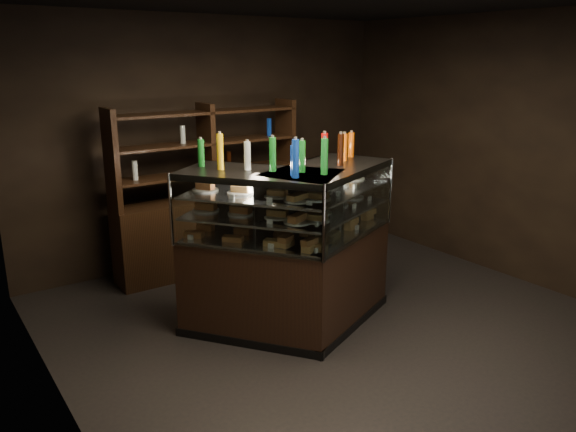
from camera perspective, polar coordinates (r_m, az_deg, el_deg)
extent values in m
plane|color=black|center=(5.59, 4.91, -10.86)|extent=(5.00, 5.00, 0.00)
cube|color=black|center=(7.16, -7.79, 7.63)|extent=(5.00, 0.02, 3.00)
cube|color=black|center=(6.95, 21.39, 6.45)|extent=(0.02, 5.00, 3.00)
cube|color=black|center=(4.01, -23.24, -0.01)|extent=(0.02, 5.00, 3.00)
cube|color=black|center=(5.47, 3.82, -6.24)|extent=(1.54, 1.17, 0.90)
cube|color=black|center=(5.64, 3.74, -10.12)|extent=(1.59, 1.21, 0.08)
cube|color=black|center=(5.17, 4.03, 4.71)|extent=(1.54, 1.17, 0.06)
cube|color=silver|center=(5.31, 3.91, -1.63)|extent=(1.47, 1.10, 0.02)
cube|color=silver|center=(5.25, 3.95, 0.58)|extent=(1.47, 1.10, 0.02)
cube|color=silver|center=(5.21, 3.99, 2.61)|extent=(1.47, 1.10, 0.02)
cube|color=white|center=(5.08, 7.50, 1.06)|extent=(1.28, 0.54, 0.64)
cylinder|color=silver|center=(5.70, 10.35, 2.57)|extent=(0.03, 0.03, 0.66)
cylinder|color=silver|center=(4.48, 3.66, -0.82)|extent=(0.03, 0.03, 0.66)
cube|color=black|center=(5.26, -2.85, -7.16)|extent=(1.38, 1.52, 0.90)
cube|color=black|center=(5.43, -2.79, -11.16)|extent=(1.42, 1.57, 0.08)
cube|color=black|center=(4.94, -3.01, 4.22)|extent=(1.38, 1.52, 0.06)
cube|color=silver|center=(5.10, -2.92, -2.38)|extent=(1.30, 1.44, 0.02)
cube|color=silver|center=(5.03, -2.95, -0.08)|extent=(1.30, 1.44, 0.02)
cube|color=silver|center=(4.98, -2.98, 2.03)|extent=(1.30, 1.44, 0.02)
cube|color=white|center=(4.69, -4.55, -0.08)|extent=(0.83, 1.11, 0.64)
cylinder|color=silver|center=(4.48, 3.66, -0.82)|extent=(0.03, 0.03, 0.66)
cylinder|color=silver|center=(5.00, -11.81, 0.64)|extent=(0.03, 0.03, 0.66)
cube|color=#C78447|center=(4.81, 0.98, -3.03)|extent=(0.20, 0.15, 0.06)
cube|color=#C78447|center=(5.12, 3.23, -1.84)|extent=(0.20, 0.15, 0.06)
cube|color=#C78447|center=(5.45, 5.20, -0.78)|extent=(0.20, 0.15, 0.06)
cube|color=#C78447|center=(5.78, 6.95, 0.15)|extent=(0.20, 0.15, 0.06)
cylinder|color=white|center=(4.81, 0.98, -0.61)|extent=(0.24, 0.24, 0.02)
cube|color=#C78447|center=(4.80, 0.98, -0.21)|extent=(0.19, 0.14, 0.05)
cylinder|color=white|center=(5.10, 3.02, 0.34)|extent=(0.24, 0.24, 0.02)
cube|color=#C78447|center=(5.09, 3.03, 0.71)|extent=(0.19, 0.14, 0.05)
cylinder|color=white|center=(5.40, 4.84, 1.18)|extent=(0.24, 0.24, 0.02)
cube|color=#C78447|center=(5.39, 4.85, 1.53)|extent=(0.19, 0.14, 0.05)
cylinder|color=white|center=(5.70, 6.47, 1.93)|extent=(0.24, 0.24, 0.02)
cube|color=#C78447|center=(5.69, 6.48, 2.26)|extent=(0.19, 0.14, 0.05)
cylinder|color=white|center=(4.76, 0.99, 1.60)|extent=(0.24, 0.24, 0.02)
cube|color=#C78447|center=(4.75, 0.99, 2.00)|extent=(0.19, 0.14, 0.05)
cylinder|color=white|center=(5.05, 3.05, 2.43)|extent=(0.24, 0.24, 0.02)
cube|color=#C78447|center=(5.04, 3.06, 2.81)|extent=(0.19, 0.14, 0.05)
cylinder|color=white|center=(5.35, 4.89, 3.16)|extent=(0.24, 0.24, 0.02)
cube|color=#C78447|center=(5.35, 4.90, 3.52)|extent=(0.19, 0.14, 0.05)
cylinder|color=white|center=(5.66, 6.53, 3.81)|extent=(0.24, 0.24, 0.02)
cube|color=#C78447|center=(5.65, 6.54, 4.15)|extent=(0.19, 0.14, 0.05)
cube|color=#C78447|center=(5.29, -8.93, -1.45)|extent=(0.18, 0.20, 0.06)
cube|color=#C78447|center=(5.13, -5.08, -1.87)|extent=(0.18, 0.20, 0.06)
cube|color=#C78447|center=(4.99, -1.00, -2.31)|extent=(0.18, 0.20, 0.06)
cube|color=#C78447|center=(4.88, 3.29, -2.75)|extent=(0.18, 0.20, 0.06)
cylinder|color=white|center=(5.24, -8.31, 0.60)|extent=(0.24, 0.24, 0.02)
cube|color=#C78447|center=(5.23, -8.32, 0.97)|extent=(0.17, 0.19, 0.05)
cylinder|color=white|center=(5.09, -4.79, 0.28)|extent=(0.24, 0.24, 0.02)
cube|color=#C78447|center=(5.08, -4.80, 0.65)|extent=(0.17, 0.19, 0.05)
cylinder|color=white|center=(4.97, -1.07, -0.06)|extent=(0.24, 0.24, 0.02)
cube|color=#C78447|center=(4.96, -1.08, 0.32)|extent=(0.17, 0.19, 0.05)
cylinder|color=white|center=(4.87, 2.81, -0.42)|extent=(0.24, 0.24, 0.02)
cube|color=#C78447|center=(4.86, 2.82, -0.03)|extent=(0.17, 0.19, 0.05)
cylinder|color=white|center=(5.19, -8.39, 2.64)|extent=(0.24, 0.24, 0.02)
cube|color=#C78447|center=(5.18, -8.41, 3.01)|extent=(0.17, 0.19, 0.05)
cylinder|color=white|center=(5.05, -4.84, 2.37)|extent=(0.24, 0.24, 0.02)
cube|color=#C78447|center=(5.04, -4.85, 2.75)|extent=(0.17, 0.19, 0.05)
cylinder|color=white|center=(4.92, -1.09, 2.08)|extent=(0.24, 0.24, 0.02)
cube|color=#C78447|center=(4.91, -1.09, 2.47)|extent=(0.17, 0.19, 0.05)
cylinder|color=white|center=(4.82, 2.84, 1.76)|extent=(0.24, 0.24, 0.02)
cube|color=#C78447|center=(4.81, 2.85, 2.16)|extent=(0.17, 0.19, 0.05)
cylinder|color=#B20C0A|center=(4.64, 0.66, 5.61)|extent=(0.06, 0.06, 0.28)
cylinder|color=silver|center=(4.61, 0.66, 7.44)|extent=(0.03, 0.03, 0.02)
cylinder|color=yellow|center=(4.84, 2.10, 6.02)|extent=(0.06, 0.06, 0.28)
cylinder|color=silver|center=(4.81, 2.12, 7.78)|extent=(0.03, 0.03, 0.02)
cylinder|color=#147223|center=(5.03, 3.44, 6.39)|extent=(0.06, 0.06, 0.28)
cylinder|color=silver|center=(5.01, 3.47, 8.08)|extent=(0.03, 0.03, 0.02)
cylinder|color=silver|center=(5.24, 4.68, 6.74)|extent=(0.06, 0.06, 0.28)
cylinder|color=silver|center=(5.21, 4.71, 8.36)|extent=(0.03, 0.03, 0.02)
cylinder|color=#D8590A|center=(5.44, 5.82, 7.05)|extent=(0.06, 0.06, 0.28)
cylinder|color=silver|center=(5.42, 5.86, 8.62)|extent=(0.03, 0.03, 0.02)
cylinder|color=black|center=(5.65, 6.88, 7.34)|extent=(0.06, 0.06, 0.28)
cylinder|color=silver|center=(5.63, 6.93, 8.85)|extent=(0.03, 0.03, 0.02)
cylinder|color=#B20C0A|center=(5.15, -9.10, 6.44)|extent=(0.06, 0.06, 0.28)
cylinder|color=silver|center=(5.13, -9.17, 8.09)|extent=(0.03, 0.03, 0.02)
cylinder|color=yellow|center=(5.05, -6.75, 6.34)|extent=(0.06, 0.06, 0.28)
cylinder|color=silver|center=(5.02, -6.80, 8.02)|extent=(0.03, 0.03, 0.02)
cylinder|color=#147223|center=(4.95, -4.30, 6.22)|extent=(0.06, 0.06, 0.28)
cylinder|color=silver|center=(4.93, -4.33, 7.94)|extent=(0.03, 0.03, 0.02)
cylinder|color=silver|center=(4.87, -1.76, 6.09)|extent=(0.06, 0.06, 0.28)
cylinder|color=silver|center=(4.85, -1.78, 7.84)|extent=(0.03, 0.03, 0.02)
cylinder|color=#D8590A|center=(4.80, 0.85, 5.94)|extent=(0.06, 0.06, 0.28)
cylinder|color=silver|center=(4.77, 0.86, 7.72)|extent=(0.03, 0.03, 0.02)
cylinder|color=black|center=(4.73, 3.54, 5.78)|extent=(0.06, 0.06, 0.28)
cylinder|color=silver|center=(4.71, 3.58, 7.58)|extent=(0.03, 0.03, 0.02)
cylinder|color=black|center=(6.82, 0.99, -4.89)|extent=(0.24, 0.24, 0.18)
cone|color=#1E5C1A|center=(6.70, 1.01, -2.12)|extent=(0.37, 0.37, 0.51)
cone|color=#1E5C1A|center=(6.65, 1.02, -0.75)|extent=(0.29, 0.29, 0.36)
cube|color=black|center=(6.87, -7.94, -1.72)|extent=(2.29, 0.42, 0.90)
cube|color=black|center=(6.22, -17.50, 5.35)|extent=(0.06, 0.38, 1.10)
cube|color=black|center=(6.63, -8.27, 6.54)|extent=(0.06, 0.38, 1.10)
cube|color=black|center=(7.20, -0.26, 7.42)|extent=(0.06, 0.38, 1.10)
cube|color=black|center=(6.68, -8.18, 4.42)|extent=(2.25, 0.38, 0.03)
cube|color=black|center=(6.62, -8.30, 7.39)|extent=(2.25, 0.38, 0.03)
cube|color=black|center=(6.58, -8.42, 10.41)|extent=(2.25, 0.38, 0.03)
cylinder|color=#B20C0A|center=(6.32, -15.29, 4.53)|extent=(0.06, 0.06, 0.22)
cylinder|color=yellow|center=(6.53, -10.50, 5.18)|extent=(0.06, 0.06, 0.22)
cylinder|color=#147223|center=(6.79, -6.03, 5.75)|extent=(0.06, 0.06, 0.22)
cylinder|color=silver|center=(7.08, -1.90, 6.25)|extent=(0.06, 0.06, 0.22)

